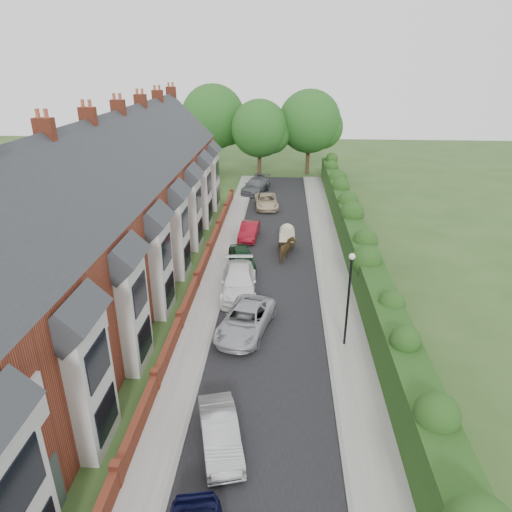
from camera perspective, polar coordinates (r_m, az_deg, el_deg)
The scene contains 23 objects.
ground at distance 20.96m, azimuth 2.56°, elevation -16.97°, with size 140.00×140.00×0.00m, color #2D4C1E.
road at distance 30.19m, azimuth 2.07°, elevation -3.27°, with size 6.00×58.00×0.02m, color black.
pavement_hedge_side at distance 30.36m, azimuth 9.84°, elevation -3.36°, with size 2.20×58.00×0.12m, color gray.
pavement_house_side at distance 30.49m, azimuth -5.19°, elevation -2.97°, with size 1.70×58.00×0.12m, color gray.
kerb_hedge_side at distance 30.26m, azimuth 7.86°, elevation -3.31°, with size 0.18×58.00×0.13m, color gray.
kerb_house_side at distance 30.38m, azimuth -3.70°, elevation -3.01°, with size 0.18×58.00×0.13m, color gray.
hedge at distance 29.97m, azimuth 13.46°, elevation -0.79°, with size 2.10×58.00×2.85m.
terrace_row at distance 29.61m, azimuth -18.41°, elevation 4.31°, with size 9.05×40.50×11.50m.
garden_wall_row at distance 29.59m, azimuth -7.42°, elevation -3.07°, with size 0.35×40.35×1.10m.
lamppost at distance 22.69m, azimuth 11.57°, elevation -4.02°, with size 0.32×0.32×5.16m.
tree_far_left at distance 56.65m, azimuth 0.81°, elevation 15.48°, with size 7.14×6.80×9.29m.
tree_far_right at distance 58.58m, azimuth 7.07°, elevation 16.17°, with size 7.98×7.60×10.31m.
tree_far_back at distance 60.08m, azimuth -4.95°, elevation 16.73°, with size 8.40×8.00×10.82m.
car_silver_a at distance 18.46m, azimuth -4.50°, elevation -21.15°, with size 1.36×3.90×1.29m, color #9A9B9F.
car_silver_b at distance 24.67m, azimuth -1.34°, elevation -8.02°, with size 2.33×5.05×1.40m, color #ABADB2.
car_white at distance 28.50m, azimuth -2.19°, elevation -3.26°, with size 2.17×5.34×1.55m, color white.
car_green at distance 32.16m, azimuth -1.80°, elevation -0.21°, with size 1.59×3.96×1.35m, color black.
car_red at distance 37.32m, azimuth -0.85°, elevation 3.18°, with size 1.36×3.91×1.29m, color maroon.
car_beige at distance 45.28m, azimuth 1.30°, elevation 6.86°, with size 2.15×4.65×1.29m, color #C8B690.
car_grey at distance 50.70m, azimuth -0.03°, elevation 8.83°, with size 2.14×5.27×1.53m, color #595C60.
car_black at distance 52.63m, azimuth 0.53°, elevation 9.30°, with size 1.66×4.13×1.41m, color black.
horse at distance 33.13m, azimuth 3.87°, elevation 0.73°, with size 0.87×1.91×1.62m, color #4F3A1D.
horse_cart at distance 34.93m, azimuth 3.89°, elevation 2.50°, with size 1.23×2.71×1.95m.
Camera 1 is at (0.11, -15.95, 13.59)m, focal length 32.00 mm.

